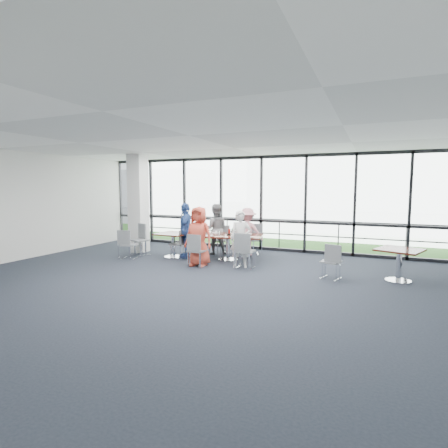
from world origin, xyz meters
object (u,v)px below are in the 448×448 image
at_px(side_table_left, 173,237).
at_px(diner_far_right, 247,232).
at_px(chair_main_fr, 252,240).
at_px(chair_main_end, 177,244).
at_px(diner_far_left, 216,229).
at_px(main_table, 228,239).
at_px(chair_main_nl, 197,251).
at_px(diner_near_left, 199,236).
at_px(chair_spare_lb, 140,240).
at_px(chair_spare_la, 129,245).
at_px(side_table_right, 399,254).
at_px(structural_column, 138,204).
at_px(diner_end, 186,230).
at_px(chair_spare_r, 331,262).
at_px(diner_near_right, 241,239).
at_px(chair_main_fl, 219,240).
at_px(chair_main_nr, 245,251).

xyz_separation_m(side_table_left, diner_far_right, (1.98, 1.19, 0.11)).
bearing_deg(chair_main_fr, chair_main_end, 14.85).
distance_m(side_table_left, diner_far_left, 1.40).
bearing_deg(main_table, diner_far_right, 60.82).
bearing_deg(chair_main_nl, diner_near_left, 97.48).
height_order(chair_main_end, chair_spare_lb, chair_spare_lb).
bearing_deg(chair_spare_la, side_table_right, -12.66).
bearing_deg(structural_column, chair_spare_lb, -50.51).
bearing_deg(chair_main_nl, diner_end, 135.00).
height_order(diner_far_left, diner_far_right, diner_far_left).
bearing_deg(main_table, diner_end, 176.87).
bearing_deg(chair_spare_r, chair_main_nl, -161.63).
bearing_deg(side_table_right, diner_far_left, 165.71).
bearing_deg(chair_spare_lb, chair_spare_r, -164.77).
bearing_deg(structural_column, chair_main_end, -12.59).
bearing_deg(structural_column, diner_near_right, -11.71).
bearing_deg(chair_main_fr, chair_spare_r, 120.13).
xyz_separation_m(chair_main_fl, chair_spare_r, (3.69, -1.85, -0.03)).
xyz_separation_m(chair_main_fl, chair_main_fr, (1.01, 0.28, 0.03)).
height_order(diner_near_right, diner_far_right, diner_near_right).
height_order(chair_main_nl, chair_main_nr, chair_main_nr).
relative_size(diner_near_right, chair_main_end, 1.82).
xyz_separation_m(chair_main_nl, chair_spare_r, (3.47, 0.12, -0.03)).
xyz_separation_m(side_table_right, diner_end, (-5.80, 0.44, 0.20)).
bearing_deg(chair_main_fl, diner_near_left, 76.70).
relative_size(diner_far_left, chair_main_end, 1.92).
relative_size(main_table, chair_main_fl, 2.46).
bearing_deg(side_table_left, chair_main_fr, 34.20).
distance_m(side_table_right, chair_main_nr, 3.66).
height_order(diner_far_right, chair_main_fl, diner_far_right).
height_order(side_table_left, diner_near_right, diner_near_right).
distance_m(structural_column, chair_spare_la, 1.66).
xyz_separation_m(side_table_right, diner_near_right, (-3.81, -0.11, 0.13)).
height_order(diner_near_right, chair_main_nl, diner_near_right).
distance_m(diner_far_right, chair_spare_lb, 3.40).
xyz_separation_m(diner_end, chair_spare_lb, (-1.52, -0.23, -0.36)).
xyz_separation_m(chair_main_end, chair_spare_lb, (-1.28, -0.12, 0.06)).
relative_size(chair_main_nr, chair_main_fl, 1.07).
bearing_deg(side_table_right, diner_near_left, -175.54).
bearing_deg(diner_end, chair_spare_la, -79.95).
relative_size(chair_main_nr, chair_spare_la, 1.10).
relative_size(diner_end, chair_main_fl, 1.90).
bearing_deg(chair_main_fr, side_table_left, 12.71).
bearing_deg(chair_main_fl, chair_main_fr, 175.75).
relative_size(diner_end, chair_main_fr, 1.77).
bearing_deg(diner_end, side_table_left, -93.47).
bearing_deg(chair_spare_la, diner_far_right, 16.19).
xyz_separation_m(side_table_left, chair_spare_lb, (-1.14, -0.13, -0.16)).
height_order(chair_main_fl, chair_spare_r, chair_main_fl).
xyz_separation_m(chair_main_nl, chair_main_end, (-1.13, 0.84, -0.02)).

